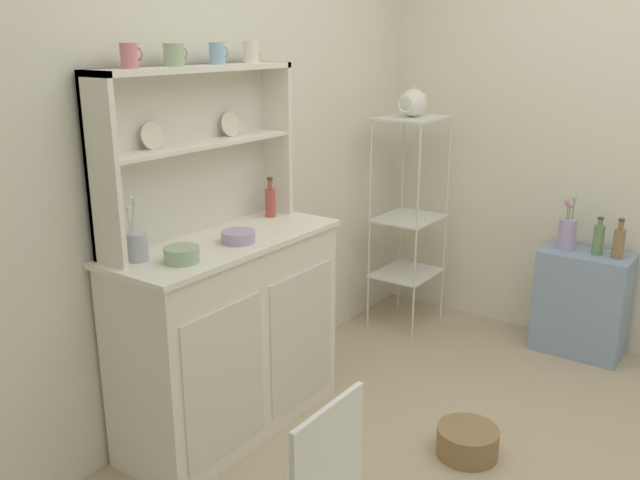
{
  "coord_description": "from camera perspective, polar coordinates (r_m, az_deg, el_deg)",
  "views": [
    {
      "loc": [
        -2.32,
        -0.57,
        1.74
      ],
      "look_at": [
        0.06,
        1.12,
        0.86
      ],
      "focal_mm": 37.98,
      "sensor_mm": 36.0,
      "label": 1
    }
  ],
  "objects": [
    {
      "name": "porcelain_teapot",
      "position": [
        4.02,
        7.83,
        11.38
      ],
      "size": [
        0.25,
        0.16,
        0.18
      ],
      "color": "white",
      "rests_on": "bakers_rack"
    },
    {
      "name": "bakers_rack",
      "position": [
        4.12,
        7.51,
        3.11
      ],
      "size": [
        0.41,
        0.33,
        1.29
      ],
      "color": "silver",
      "rests_on": "ground"
    },
    {
      "name": "jam_bottle",
      "position": [
        3.26,
        -4.21,
        3.27
      ],
      "size": [
        0.05,
        0.05,
        0.19
      ],
      "color": "#B74C47",
      "rests_on": "hutch_cabinet"
    },
    {
      "name": "oil_bottle",
      "position": [
        3.99,
        22.4,
        0.09
      ],
      "size": [
        0.06,
        0.06,
        0.21
      ],
      "color": "#6B8C60",
      "rests_on": "side_shelf_blue"
    },
    {
      "name": "cup_sky_2",
      "position": [
        2.98,
        -8.64,
        15.28
      ],
      "size": [
        0.08,
        0.07,
        0.09
      ],
      "color": "#8EB2D1",
      "rests_on": "hutch_shelf_unit"
    },
    {
      "name": "cup_cream_3",
      "position": [
        3.14,
        -5.81,
        15.5
      ],
      "size": [
        0.08,
        0.07,
        0.09
      ],
      "color": "silver",
      "rests_on": "hutch_shelf_unit"
    },
    {
      "name": "bowl_mixing_large",
      "position": [
        2.65,
        -11.57,
        -1.22
      ],
      "size": [
        0.14,
        0.14,
        0.06
      ],
      "primitive_type": "cylinder",
      "color": "#9EB78E",
      "rests_on": "hutch_cabinet"
    },
    {
      "name": "hutch_cabinet",
      "position": [
        3.08,
        -7.62,
        -7.85
      ],
      "size": [
        1.1,
        0.45,
        0.91
      ],
      "color": "white",
      "rests_on": "ground"
    },
    {
      "name": "floor_basket",
      "position": [
        3.12,
        12.31,
        -16.25
      ],
      "size": [
        0.27,
        0.27,
        0.13
      ],
      "primitive_type": "cylinder",
      "color": "#93754C",
      "rests_on": "ground"
    },
    {
      "name": "hutch_shelf_unit",
      "position": [
        2.95,
        -10.64,
        8.41
      ],
      "size": [
        1.03,
        0.18,
        0.72
      ],
      "color": "silver",
      "rests_on": "hutch_cabinet"
    },
    {
      "name": "cup_rose_0",
      "position": [
        2.67,
        -15.76,
        14.72
      ],
      "size": [
        0.08,
        0.06,
        0.09
      ],
      "color": "#D17A84",
      "rests_on": "hutch_shelf_unit"
    },
    {
      "name": "utensil_jar",
      "position": [
        2.7,
        -15.15,
        -0.48
      ],
      "size": [
        0.08,
        0.08,
        0.25
      ],
      "color": "#B2B7C6",
      "rests_on": "hutch_cabinet"
    },
    {
      "name": "flower_vase",
      "position": [
        4.02,
        20.11,
        0.67
      ],
      "size": [
        0.1,
        0.1,
        0.31
      ],
      "color": "#B79ECC",
      "rests_on": "side_shelf_blue"
    },
    {
      "name": "wall_back",
      "position": [
        3.23,
        -7.97,
        7.85
      ],
      "size": [
        3.84,
        0.05,
        2.5
      ],
      "primitive_type": "cube",
      "color": "silver",
      "rests_on": "ground"
    },
    {
      "name": "bowl_floral_medium",
      "position": [
        2.87,
        -6.91,
        0.27
      ],
      "size": [
        0.14,
        0.14,
        0.05
      ],
      "primitive_type": "cylinder",
      "color": "#B79ECC",
      "rests_on": "hutch_cabinet"
    },
    {
      "name": "vinegar_bottle",
      "position": [
        3.97,
        23.87,
        -0.18
      ],
      "size": [
        0.06,
        0.06,
        0.22
      ],
      "color": "#99704C",
      "rests_on": "side_shelf_blue"
    },
    {
      "name": "side_shelf_blue",
      "position": [
        4.12,
        21.16,
        -4.96
      ],
      "size": [
        0.28,
        0.48,
        0.6
      ],
      "primitive_type": "cube",
      "color": "#849EBC",
      "rests_on": "ground"
    },
    {
      "name": "cup_sage_1",
      "position": [
        2.81,
        -12.19,
        15.0
      ],
      "size": [
        0.1,
        0.08,
        0.09
      ],
      "color": "#9EB78E",
      "rests_on": "hutch_shelf_unit"
    }
  ]
}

